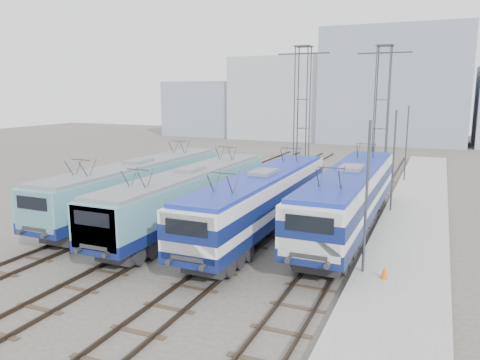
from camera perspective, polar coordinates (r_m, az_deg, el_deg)
name	(u,v)px	position (r m, az deg, el deg)	size (l,w,h in m)	color
ground	(173,265)	(22.99, -8.18, -10.22)	(160.00, 160.00, 0.00)	#514C47
platform	(409,240)	(27.48, 19.95, -6.93)	(4.00, 70.00, 0.30)	#9E9E99
locomotive_far_left	(137,184)	(31.43, -12.44, -0.49)	(2.80, 17.66, 3.32)	#0E1B54
locomotive_center_left	(188,194)	(28.09, -6.31, -1.71)	(2.74, 17.28, 3.25)	#0E1B54
locomotive_center_right	(262,198)	(26.64, 2.68, -2.15)	(2.78, 17.57, 3.30)	#0E1B54
locomotive_far_right	(350,194)	(27.81, 13.21, -1.67)	(2.91, 18.42, 3.46)	#0E1B54
catenary_tower_west	(302,109)	(41.85, 7.57, 8.52)	(4.50, 1.20, 12.00)	#3F4247
catenary_tower_east	(381,110)	(42.56, 16.86, 8.20)	(4.50, 1.20, 12.00)	#3F4247
mast_front	(366,201)	(20.97, 15.14, -2.54)	(0.12, 0.12, 7.00)	#3F4247
mast_mid	(393,163)	(32.71, 18.19, 1.96)	(0.12, 0.12, 7.00)	#3F4247
mast_rear	(406,145)	(44.59, 19.62, 4.08)	(0.12, 0.12, 7.00)	#3F4247
safety_cone	(384,272)	(21.27, 17.19, -10.72)	(0.31, 0.31, 0.55)	#EC600A
building_west	(287,98)	(84.17, 5.79, 9.86)	(18.00, 12.00, 14.00)	#A2A9B6
building_center	(395,86)	(80.60, 18.33, 10.77)	(22.00, 14.00, 18.00)	#848CA1
building_far_west	(207,109)	(90.33, -4.07, 8.67)	(14.00, 10.00, 10.00)	#848CA1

